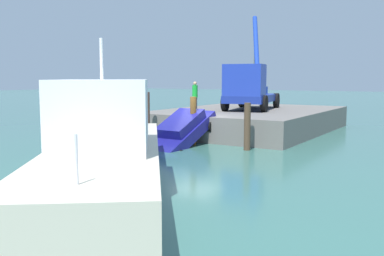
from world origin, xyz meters
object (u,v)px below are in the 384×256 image
(crane_truck, at_px, (249,87))
(moored_yacht, at_px, (112,156))
(dock_worker, at_px, (195,96))
(salvaged_car, at_px, (181,132))

(crane_truck, relative_size, moored_yacht, 0.68)
(dock_worker, height_order, salvaged_car, dock_worker)
(salvaged_car, xyz_separation_m, moored_yacht, (6.76, 1.52, -0.07))
(dock_worker, distance_m, moored_yacht, 12.74)
(crane_truck, height_order, moored_yacht, crane_truck)
(dock_worker, relative_size, moored_yacht, 0.13)
(dock_worker, bearing_deg, salvaged_car, 24.43)
(dock_worker, relative_size, salvaged_car, 0.42)
(dock_worker, height_order, moored_yacht, moored_yacht)
(dock_worker, bearing_deg, crane_truck, 123.97)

